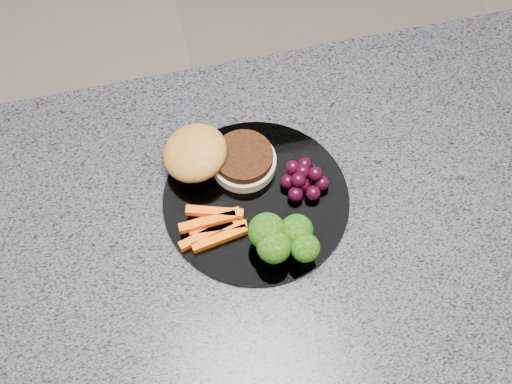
{
  "coord_description": "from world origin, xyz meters",
  "views": [
    {
      "loc": [
        -0.13,
        -0.41,
        1.78
      ],
      "look_at": [
        -0.03,
        0.05,
        0.93
      ],
      "focal_mm": 50.0,
      "sensor_mm": 36.0,
      "label": 1
    }
  ],
  "objects_px": {
    "island_cabinet": "(274,334)",
    "grape_bunch": "(304,178)",
    "burger": "(212,157)",
    "plate": "(256,200)"
  },
  "relations": [
    {
      "from": "plate",
      "to": "burger",
      "type": "distance_m",
      "value": 0.09
    },
    {
      "from": "burger",
      "to": "grape_bunch",
      "type": "xyz_separation_m",
      "value": [
        0.12,
        -0.06,
        -0.0
      ]
    },
    {
      "from": "burger",
      "to": "grape_bunch",
      "type": "bearing_deg",
      "value": -17.64
    },
    {
      "from": "burger",
      "to": "grape_bunch",
      "type": "relative_size",
      "value": 2.55
    },
    {
      "from": "island_cabinet",
      "to": "grape_bunch",
      "type": "distance_m",
      "value": 0.5
    },
    {
      "from": "plate",
      "to": "burger",
      "type": "relative_size",
      "value": 1.52
    },
    {
      "from": "burger",
      "to": "grape_bunch",
      "type": "height_order",
      "value": "burger"
    },
    {
      "from": "plate",
      "to": "grape_bunch",
      "type": "distance_m",
      "value": 0.07
    },
    {
      "from": "island_cabinet",
      "to": "plate",
      "type": "height_order",
      "value": "plate"
    },
    {
      "from": "burger",
      "to": "plate",
      "type": "bearing_deg",
      "value": -46.0
    }
  ]
}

